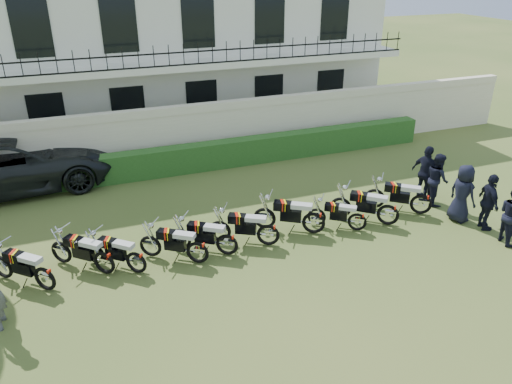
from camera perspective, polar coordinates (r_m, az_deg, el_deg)
ground at (r=12.72m, az=-0.45°, el=-9.58°), size 100.00×100.00×0.00m
perimeter_wall at (r=19.15m, az=-8.90°, el=6.42°), size 30.00×0.35×2.30m
hedge at (r=18.86m, az=-5.26°, el=4.15°), size 18.00×0.60×1.00m
building at (r=24.28m, az=-12.54°, el=16.30°), size 20.40×9.60×7.40m
motorcycle_0 at (r=12.95m, az=-23.07°, el=-8.55°), size 1.51×1.40×1.07m
motorcycle_1 at (r=13.08m, az=-17.02°, el=-7.16°), size 1.52×1.40×1.07m
motorcycle_2 at (r=12.91m, az=-13.57°, el=-7.30°), size 1.45×1.30×1.01m
motorcycle_3 at (r=13.02m, az=-6.72°, el=-6.31°), size 1.64×1.18×1.05m
motorcycle_4 at (r=13.29m, az=-3.34°, el=-5.45°), size 1.65×1.15×1.05m
motorcycle_5 at (r=13.68m, az=1.41°, el=-4.36°), size 1.77×1.08×1.09m
motorcycle_6 at (r=14.33m, az=6.64°, el=-2.95°), size 1.83×1.21×1.14m
motorcycle_7 at (r=14.73m, az=11.53°, el=-2.90°), size 1.45×1.09×0.95m
motorcycle_8 at (r=15.20m, az=14.91°, el=-1.99°), size 1.62×1.43×1.13m
motorcycle_9 at (r=16.14m, az=18.39°, el=-0.83°), size 1.67×1.35×1.12m
suv at (r=18.79m, az=-26.09°, el=2.91°), size 6.94×3.70×1.86m
officer_1 at (r=15.42m, az=27.26°, el=-2.33°), size 0.80×0.94×1.70m
officer_2 at (r=15.86m, az=25.04°, el=-1.07°), size 0.71×1.09×1.73m
officer_3 at (r=16.06m, az=22.52°, el=-0.14°), size 0.69×0.95×1.79m
officer_4 at (r=16.94m, az=19.99°, el=1.42°), size 0.84×0.97×1.70m
officer_5 at (r=17.10m, az=18.86°, el=2.05°), size 0.70×1.15×1.83m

